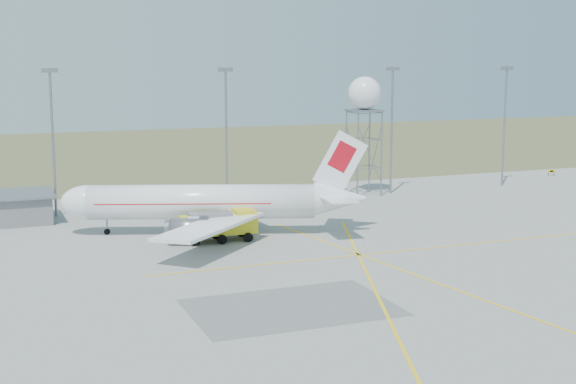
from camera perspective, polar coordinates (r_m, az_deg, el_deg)
name	(u,v)px	position (r m, az deg, el deg)	size (l,w,h in m)	color
grass_strip	(175,151)	(194.92, -8.04, 2.94)	(400.00, 120.00, 0.03)	#596135
mast_a	(52,130)	(115.18, -16.41, 4.25)	(2.20, 0.50, 20.50)	gray
mast_b	(226,125)	(120.06, -4.42, 4.80)	(2.20, 0.50, 20.50)	gray
mast_c	(392,120)	(131.09, 7.40, 5.13)	(2.20, 0.50, 20.50)	gray
mast_d	(505,116)	(143.04, 15.16, 5.23)	(2.20, 0.50, 20.50)	gray
taxi_sign_near	(551,171)	(158.48, 18.22, 1.40)	(1.60, 0.17, 1.20)	black
airliner_main	(207,203)	(100.60, -5.78, -0.76)	(37.28, 35.10, 13.04)	white
radar_tower	(364,129)	(128.97, 5.43, 4.48)	(5.25, 5.25, 19.02)	gray
fire_truck	(220,227)	(96.96, -4.82, -2.47)	(9.24, 3.91, 3.66)	gold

